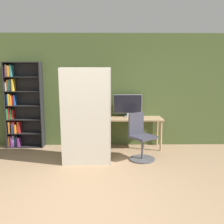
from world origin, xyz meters
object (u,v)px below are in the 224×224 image
mattress_far (88,115)px  bookshelf (20,106)px  monitor (128,105)px  mattress_near (86,117)px  office_chair (141,140)px

mattress_far → bookshelf: bearing=150.7°
monitor → mattress_near: (-0.89, -1.24, -0.09)m
mattress_near → monitor: bearing=54.5°
office_chair → bookshelf: bookshelf is taller
office_chair → bookshelf: size_ratio=0.47×
mattress_near → mattress_far: 0.30m
monitor → office_chair: bearing=-78.1°
monitor → office_chair: 1.16m
office_chair → mattress_far: (-1.09, 0.01, 0.54)m
bookshelf → mattress_far: size_ratio=1.08×
monitor → bookshelf: bearing=179.9°
mattress_near → mattress_far: (0.00, 0.30, -0.00)m
office_chair → mattress_far: bearing=179.3°
bookshelf → mattress_far: (1.68, -0.94, -0.05)m
office_chair → mattress_near: size_ratio=0.51×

